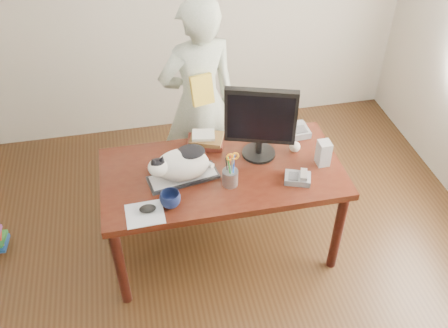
% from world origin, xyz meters
% --- Properties ---
extents(room, '(4.50, 4.50, 4.50)m').
position_xyz_m(room, '(0.00, 0.00, 1.35)').
color(room, black).
rests_on(room, ground).
extents(desk, '(1.60, 0.80, 0.75)m').
position_xyz_m(desk, '(0.00, 0.68, 0.60)').
color(desk, black).
rests_on(desk, ground).
extents(keyboard, '(0.48, 0.25, 0.03)m').
position_xyz_m(keyboard, '(-0.27, 0.58, 0.76)').
color(keyboard, black).
rests_on(keyboard, desk).
extents(cat, '(0.44, 0.28, 0.25)m').
position_xyz_m(cat, '(-0.28, 0.57, 0.88)').
color(cat, white).
rests_on(cat, keyboard).
extents(monitor, '(0.46, 0.29, 0.53)m').
position_xyz_m(monitor, '(0.27, 0.70, 1.05)').
color(monitor, black).
rests_on(monitor, desk).
extents(pen_cup, '(0.11, 0.11, 0.26)m').
position_xyz_m(pen_cup, '(0.02, 0.46, 0.82)').
color(pen_cup, '#939398').
rests_on(pen_cup, desk).
extents(mousepad, '(0.24, 0.22, 0.01)m').
position_xyz_m(mousepad, '(-0.54, 0.30, 0.75)').
color(mousepad, silver).
rests_on(mousepad, desk).
extents(mouse, '(0.11, 0.07, 0.04)m').
position_xyz_m(mouse, '(-0.52, 0.32, 0.77)').
color(mouse, black).
rests_on(mouse, mousepad).
extents(coffee_mug, '(0.17, 0.17, 0.10)m').
position_xyz_m(coffee_mug, '(-0.38, 0.35, 0.80)').
color(coffee_mug, '#0D1435').
rests_on(coffee_mug, desk).
extents(phone, '(0.20, 0.17, 0.08)m').
position_xyz_m(phone, '(0.46, 0.40, 0.78)').
color(phone, slate).
rests_on(phone, desk).
extents(speaker, '(0.08, 0.09, 0.18)m').
position_xyz_m(speaker, '(0.67, 0.54, 0.84)').
color(speaker, '#99999B').
rests_on(speaker, desk).
extents(baseball, '(0.08, 0.08, 0.08)m').
position_xyz_m(baseball, '(0.53, 0.70, 0.79)').
color(baseball, '#EFE3CF').
rests_on(baseball, desk).
extents(book_stack, '(0.28, 0.24, 0.09)m').
position_xyz_m(book_stack, '(-0.06, 0.90, 0.79)').
color(book_stack, '#481913').
rests_on(book_stack, desk).
extents(calculator, '(0.14, 0.18, 0.05)m').
position_xyz_m(calculator, '(0.62, 0.90, 0.78)').
color(calculator, slate).
rests_on(calculator, desk).
extents(person, '(0.68, 0.52, 1.67)m').
position_xyz_m(person, '(-0.03, 1.31, 0.83)').
color(person, silver).
rests_on(person, ground).
extents(held_book, '(0.17, 0.13, 0.22)m').
position_xyz_m(held_book, '(-0.03, 1.14, 1.05)').
color(held_book, gold).
rests_on(held_book, person).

